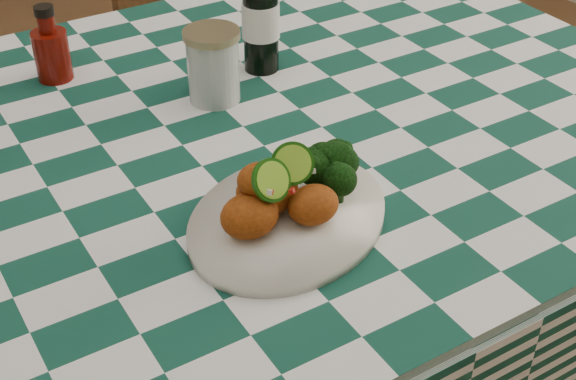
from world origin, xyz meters
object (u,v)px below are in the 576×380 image
plate (288,219)px  wooden_chair_right (227,95)px  dining_table (200,332)px  mason_jar (213,66)px  beer_bottle (260,8)px  ketchup_bottle (50,43)px  fried_chicken_pile (282,187)px

plate → wooden_chair_right: wooden_chair_right is taller
dining_table → wooden_chair_right: bearing=58.6°
plate → mason_jar: size_ratio=2.47×
plate → mason_jar: (0.07, 0.34, 0.05)m
mason_jar → plate: bearing=-101.7°
beer_bottle → dining_table: bearing=-145.7°
ketchup_bottle → wooden_chair_right: (0.51, 0.38, -0.42)m
dining_table → wooden_chair_right: size_ratio=1.94×
dining_table → fried_chicken_pile: bearing=-84.0°
plate → ketchup_bottle: (-0.13, 0.55, 0.06)m
fried_chicken_pile → mason_jar: (0.08, 0.34, -0.00)m
ketchup_bottle → beer_bottle: 0.35m
dining_table → beer_bottle: bearing=34.3°
plate → fried_chicken_pile: size_ratio=2.10×
mason_jar → beer_bottle: (0.12, 0.05, 0.05)m
dining_table → plate: (0.03, -0.24, 0.40)m
mason_jar → wooden_chair_right: size_ratio=0.14×
beer_bottle → wooden_chair_right: (0.19, 0.53, -0.47)m
dining_table → mason_jar: bearing=43.2°
fried_chicken_pile → mason_jar: mason_jar is taller
mason_jar → wooden_chair_right: (0.31, 0.58, -0.42)m
dining_table → wooden_chair_right: 0.80m
plate → wooden_chair_right: bearing=67.6°
mason_jar → dining_table: bearing=-136.8°
mason_jar → wooden_chair_right: mason_jar is taller
dining_table → ketchup_bottle: bearing=106.8°
beer_bottle → wooden_chair_right: size_ratio=0.26×
dining_table → plate: plate is taller
plate → fried_chicken_pile: (-0.01, 0.00, 0.05)m
fried_chicken_pile → mason_jar: size_ratio=1.18×
dining_table → fried_chicken_pile: size_ratio=11.80×
plate → mason_jar: bearing=78.3°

